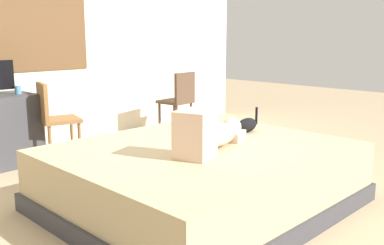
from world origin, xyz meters
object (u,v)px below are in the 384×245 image
Objects in this scene: chair_by_desk at (53,116)px; chair_spare at (179,98)px; cup at (18,90)px; bed at (201,176)px; cat at (246,125)px; person_lying at (211,134)px.

chair_by_desk and chair_spare have the same top height.
chair_by_desk is (0.24, -0.27, -0.27)m from cup.
bed is 2.30m from cup.
cup is at bearing 117.63° from cat.
person_lying is 2.59× the size of cat.
person_lying is at bearing -78.05° from cup.
cup is (-1.11, 2.12, 0.23)m from cat.
person_lying is (0.01, -0.09, 0.36)m from bed.
cat is at bearing -117.16° from chair_spare.
cat is (0.64, 0.06, 0.31)m from bed.
chair_spare is at bearing 62.84° from cat.
cat is at bearing 13.55° from person_lying.
chair_spare is (0.96, 1.86, -0.04)m from cat.
chair_spare is (2.07, -0.26, -0.27)m from cup.
bed is at bearing -83.10° from chair_by_desk.
bed is 2.52m from chair_spare.
chair_spare is (1.83, 0.01, 0.00)m from chair_by_desk.
chair_spare is at bearing 51.81° from person_lying.
cup is 0.10× the size of chair_by_desk.
cat is 2.10m from chair_spare.
cat is 0.42× the size of chair_spare.
cup reaches higher than person_lying.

